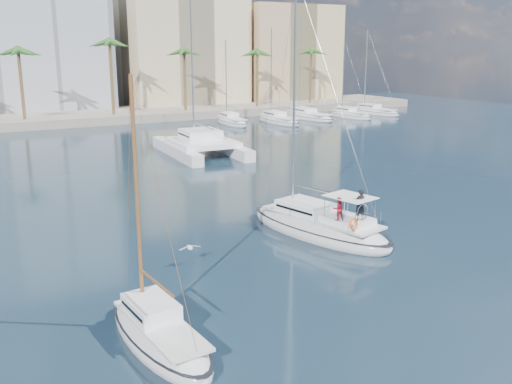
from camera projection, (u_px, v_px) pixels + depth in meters
ground at (292, 246)px, 31.50m from camera, size 160.00×160.00×0.00m
quay at (66, 118)px, 82.95m from camera, size 120.00×14.00×1.20m
building_beige at (182, 51)px, 98.63m from camera, size 20.00×14.00×20.00m
building_tan_right at (285, 56)px, 106.63m from camera, size 18.00×12.00×18.00m
palm_centre at (66, 50)px, 77.17m from camera, size 3.60×3.60×12.30m
palm_right at (280, 49)px, 93.23m from camera, size 3.60×3.60×12.30m
main_sloop at (319, 226)px, 33.30m from camera, size 5.47×10.73×15.23m
small_sloop at (159, 334)px, 21.00m from camera, size 2.78×7.35×10.35m
catamaran at (201, 143)px, 58.03m from camera, size 7.20×13.21×18.62m
seagull at (190, 248)px, 28.40m from camera, size 1.14×0.49×0.21m
moored_yacht_a at (232, 124)px, 80.71m from camera, size 3.37×9.52×11.90m
moored_yacht_b at (278, 123)px, 82.08m from camera, size 3.32×10.83×13.72m
moored_yacht_c at (308, 119)px, 86.85m from camera, size 3.98×12.33×15.54m
moored_yacht_d at (350, 118)px, 88.22m from camera, size 3.52×9.55×11.90m
moored_yacht_e at (374, 114)px, 92.99m from camera, size 4.61×11.11×13.72m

